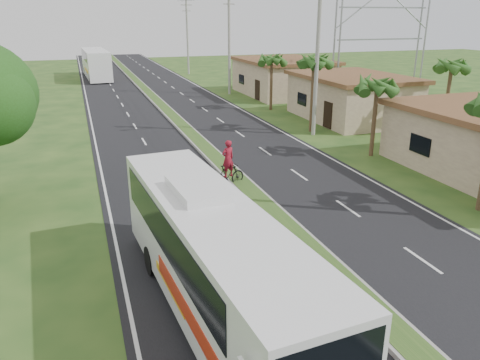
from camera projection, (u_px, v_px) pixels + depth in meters
name	position (u px, v px, depth m)	size (l,w,h in m)	color
ground	(336.00, 277.00, 15.54)	(180.00, 180.00, 0.00)	#24471A
road_asphalt	(193.00, 138.00, 33.38)	(14.00, 160.00, 0.02)	black
median_strip	(193.00, 136.00, 33.35)	(1.20, 160.00, 0.18)	gray
lane_edge_left	(96.00, 146.00, 31.32)	(0.12, 160.00, 0.01)	silver
lane_edge_right	(280.00, 131.00, 35.44)	(0.12, 160.00, 0.01)	silver
shop_mid	(351.00, 97.00, 38.85)	(7.60, 10.60, 3.67)	tan
shop_far	(283.00, 77.00, 51.32)	(8.60, 11.60, 3.82)	tan
palm_verge_b	(378.00, 85.00, 27.69)	(2.40, 2.40, 5.05)	#473321
palm_verge_c	(314.00, 62.00, 33.50)	(2.40, 2.40, 5.85)	#473321
palm_verge_d	(272.00, 59.00, 41.87)	(2.40, 2.40, 5.25)	#473321
palm_behind_shop	(452.00, 66.00, 32.67)	(2.40, 2.40, 5.65)	#473321
utility_pole_b	(317.00, 46.00, 32.13)	(3.20, 0.28, 12.00)	gray
utility_pole_c	(229.00, 41.00, 50.17)	(1.60, 0.28, 11.00)	gray
utility_pole_d	(187.00, 36.00, 68.09)	(1.60, 0.28, 10.50)	gray
billboard_lattice	(382.00, 31.00, 46.80)	(10.18, 1.18, 12.07)	gray
coach_bus_main	(212.00, 253.00, 12.95)	(3.27, 11.54, 3.68)	silver
coach_bus_far	(96.00, 62.00, 64.44)	(3.35, 13.28, 3.84)	white
motorcyclist	(228.00, 170.00, 23.50)	(2.05, 1.18, 2.44)	black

